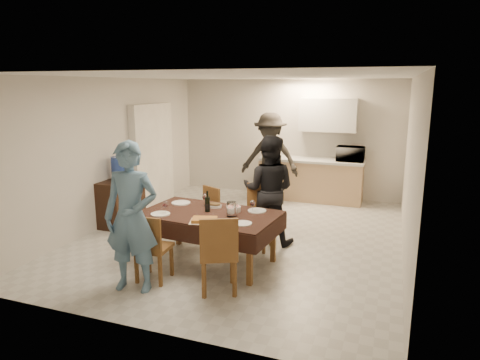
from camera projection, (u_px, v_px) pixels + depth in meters
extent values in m
cube|color=beige|center=(243.00, 236.00, 7.16)|extent=(5.00, 6.00, 0.02)
cube|color=white|center=(244.00, 76.00, 6.59)|extent=(5.00, 6.00, 0.02)
cube|color=beige|center=(288.00, 138.00, 9.63)|extent=(5.00, 0.02, 2.60)
cube|color=beige|center=(140.00, 209.00, 4.12)|extent=(5.00, 0.02, 2.60)
cube|color=beige|center=(113.00, 151.00, 7.71)|extent=(0.02, 6.00, 2.60)
cube|color=beige|center=(410.00, 170.00, 6.04)|extent=(0.02, 6.00, 2.60)
cube|color=white|center=(153.00, 155.00, 8.84)|extent=(0.15, 1.40, 2.10)
cube|color=tan|center=(310.00, 181.00, 9.32)|extent=(2.20, 0.60, 0.86)
cube|color=beige|center=(311.00, 160.00, 9.22)|extent=(2.24, 0.64, 0.05)
cube|color=silver|center=(328.00, 115.00, 9.04)|extent=(1.20, 0.34, 0.70)
cube|color=black|center=(209.00, 214.00, 5.94)|extent=(1.97, 1.26, 0.04)
cube|color=brown|center=(210.00, 239.00, 6.02)|extent=(0.07, 0.07, 0.69)
cube|color=brown|center=(154.00, 248.00, 5.47)|extent=(0.43, 0.43, 0.05)
cube|color=brown|center=(145.00, 234.00, 5.24)|extent=(0.41, 0.07, 0.44)
cube|color=brown|center=(218.00, 254.00, 5.16)|extent=(0.60, 0.60, 0.05)
cube|color=brown|center=(211.00, 238.00, 4.91)|extent=(0.42, 0.23, 0.48)
cube|color=brown|center=(203.00, 216.00, 6.84)|extent=(0.53, 0.53, 0.05)
cube|color=brown|center=(198.00, 204.00, 6.63)|extent=(0.37, 0.21, 0.42)
cube|color=brown|center=(257.00, 218.00, 6.53)|extent=(0.45, 0.45, 0.05)
cube|color=brown|center=(252.00, 205.00, 6.29)|extent=(0.44, 0.05, 0.48)
cube|color=black|center=(121.00, 202.00, 7.69)|extent=(0.44, 0.89, 0.82)
cylinder|color=#2D4BA8|center=(119.00, 168.00, 7.56)|extent=(0.28, 0.28, 0.41)
cylinder|color=white|center=(231.00, 209.00, 5.75)|extent=(0.13, 0.13, 0.20)
cube|color=#B17A34|center=(204.00, 220.00, 5.55)|extent=(0.44, 0.38, 0.05)
cylinder|color=white|center=(234.00, 209.00, 6.00)|extent=(0.19, 0.19, 0.07)
cylinder|color=white|center=(214.00, 206.00, 6.21)|extent=(0.21, 0.21, 0.04)
cylinder|color=white|center=(160.00, 214.00, 5.86)|extent=(0.26, 0.26, 0.02)
cylinder|color=white|center=(243.00, 223.00, 5.46)|extent=(0.24, 0.24, 0.01)
cylinder|color=white|center=(181.00, 203.00, 6.41)|extent=(0.28, 0.28, 0.02)
cylinder|color=white|center=(257.00, 211.00, 6.01)|extent=(0.26, 0.26, 0.02)
imported|color=silver|center=(351.00, 154.00, 8.91)|extent=(0.56, 0.38, 0.31)
imported|color=slate|center=(131.00, 217.00, 5.12)|extent=(0.74, 0.55, 1.84)
imported|color=black|center=(269.00, 190.00, 6.69)|extent=(0.89, 0.72, 1.72)
imported|color=black|center=(270.00, 158.00, 9.06)|extent=(1.23, 0.71, 1.91)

